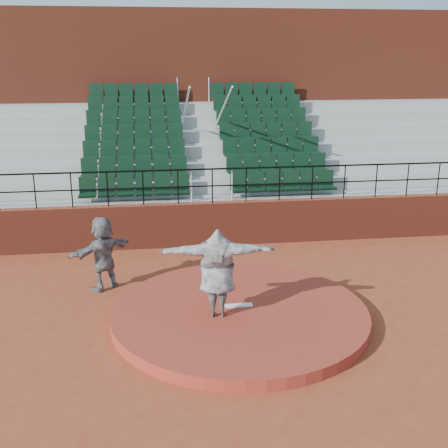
{
  "coord_description": "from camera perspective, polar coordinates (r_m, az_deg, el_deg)",
  "views": [
    {
      "loc": [
        -1.83,
        -10.83,
        5.54
      ],
      "look_at": [
        0.0,
        2.5,
        1.4
      ],
      "focal_mm": 45.0,
      "sensor_mm": 36.0,
      "label": 1
    }
  ],
  "objects": [
    {
      "name": "ground",
      "position": [
        12.3,
        1.6,
        -9.68
      ],
      "size": [
        90.0,
        90.0,
        0.0
      ],
      "primitive_type": "plane",
      "color": "brown",
      "rests_on": "ground"
    },
    {
      "name": "pitchers_mound",
      "position": [
        12.24,
        1.61,
        -9.15
      ],
      "size": [
        5.5,
        5.5,
        0.25
      ],
      "primitive_type": "cylinder",
      "color": "maroon",
      "rests_on": "ground"
    },
    {
      "name": "pitching_rubber",
      "position": [
        12.31,
        1.5,
        -8.26
      ],
      "size": [
        0.6,
        0.15,
        0.03
      ],
      "primitive_type": "cube",
      "color": "white",
      "rests_on": "pitchers_mound"
    },
    {
      "name": "boundary_wall",
      "position": [
        16.66,
        -1.17,
        0.04
      ],
      "size": [
        24.0,
        0.3,
        1.3
      ],
      "primitive_type": "cube",
      "color": "maroon",
      "rests_on": "ground"
    },
    {
      "name": "wall_railing",
      "position": [
        16.31,
        -1.2,
        4.68
      ],
      "size": [
        24.04,
        0.05,
        1.03
      ],
      "color": "black",
      "rests_on": "boundary_wall"
    },
    {
      "name": "seating_deck",
      "position": [
        19.98,
        -2.4,
        5.26
      ],
      "size": [
        24.0,
        5.97,
        4.63
      ],
      "color": "#999994",
      "rests_on": "ground"
    },
    {
      "name": "press_box_facade",
      "position": [
        23.58,
        -3.41,
        12.24
      ],
      "size": [
        24.0,
        3.0,
        7.1
      ],
      "primitive_type": "cube",
      "color": "maroon",
      "rests_on": "ground"
    },
    {
      "name": "pitcher",
      "position": [
        11.55,
        -0.69,
        -4.98
      ],
      "size": [
        2.37,
        0.82,
        1.89
      ],
      "primitive_type": "imported",
      "rotation": [
        0.0,
        0.0,
        3.06
      ],
      "color": "black",
      "rests_on": "pitchers_mound"
    },
    {
      "name": "fielder",
      "position": [
        13.8,
        -12.19,
        -2.9
      ],
      "size": [
        1.67,
        1.45,
        1.82
      ],
      "primitive_type": "imported",
      "rotation": [
        0.0,
        0.0,
        3.8
      ],
      "color": "black",
      "rests_on": "ground"
    }
  ]
}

